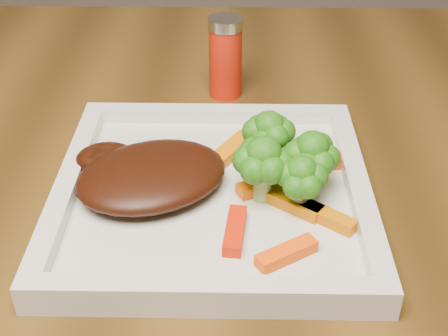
{
  "coord_description": "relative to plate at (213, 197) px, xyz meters",
  "views": [
    {
      "loc": [
        -0.01,
        -0.6,
        1.09
      ],
      "look_at": [
        -0.02,
        -0.16,
        0.79
      ],
      "focal_mm": 50.0,
      "sensor_mm": 36.0,
      "label": 1
    }
  ],
  "objects": [
    {
      "name": "plate",
      "position": [
        0.0,
        0.0,
        0.0
      ],
      "size": [
        0.27,
        0.27,
        0.01
      ],
      "primitive_type": "cube",
      "color": "silver",
      "rests_on": "dining_table"
    },
    {
      "name": "steak",
      "position": [
        -0.05,
        0.0,
        0.02
      ],
      "size": [
        0.17,
        0.15,
        0.03
      ],
      "primitive_type": "ellipsoid",
      "rotation": [
        0.0,
        0.0,
        0.48
      ],
      "color": "#341207",
      "rests_on": "plate"
    },
    {
      "name": "broccoli_0",
      "position": [
        0.05,
        0.04,
        0.04
      ],
      "size": [
        0.06,
        0.06,
        0.07
      ],
      "primitive_type": null,
      "rotation": [
        0.0,
        0.0,
        0.12
      ],
      "color": "#296410",
      "rests_on": "plate"
    },
    {
      "name": "broccoli_1",
      "position": [
        0.08,
        0.0,
        0.04
      ],
      "size": [
        0.07,
        0.07,
        0.06
      ],
      "primitive_type": null,
      "rotation": [
        0.0,
        0.0,
        0.41
      ],
      "color": "#1D7914",
      "rests_on": "plate"
    },
    {
      "name": "broccoli_2",
      "position": [
        0.07,
        -0.02,
        0.04
      ],
      "size": [
        0.05,
        0.05,
        0.06
      ],
      "primitive_type": null,
      "rotation": [
        0.0,
        0.0,
        -0.09
      ],
      "color": "#2B6B11",
      "rests_on": "plate"
    },
    {
      "name": "broccoli_3",
      "position": [
        0.04,
        -0.01,
        0.04
      ],
      "size": [
        0.06,
        0.06,
        0.06
      ],
      "primitive_type": null,
      "rotation": [
        0.0,
        0.0,
        -0.06
      ],
      "color": "#147915",
      "rests_on": "plate"
    },
    {
      "name": "carrot_0",
      "position": [
        0.06,
        -0.08,
        0.01
      ],
      "size": [
        0.05,
        0.04,
        0.01
      ],
      "primitive_type": "cube",
      "rotation": [
        0.0,
        0.0,
        0.57
      ],
      "color": "#FF4C04",
      "rests_on": "plate"
    },
    {
      "name": "carrot_1",
      "position": [
        0.09,
        -0.04,
        0.01
      ],
      "size": [
        0.05,
        0.04,
        0.01
      ],
      "primitive_type": "cube",
      "rotation": [
        0.0,
        0.0,
        -0.66
      ],
      "color": "#C86703",
      "rests_on": "plate"
    },
    {
      "name": "carrot_2",
      "position": [
        0.02,
        -0.06,
        0.01
      ],
      "size": [
        0.02,
        0.05,
        0.01
      ],
      "primitive_type": "cube",
      "rotation": [
        0.0,
        0.0,
        1.47
      ],
      "color": "red",
      "rests_on": "plate"
    },
    {
      "name": "carrot_3",
      "position": [
        0.1,
        0.04,
        0.01
      ],
      "size": [
        0.06,
        0.02,
        0.01
      ],
      "primitive_type": "cube",
      "rotation": [
        0.0,
        0.0,
        0.16
      ],
      "color": "#E14003",
      "rests_on": "plate"
    },
    {
      "name": "carrot_4",
      "position": [
        0.01,
        0.06,
        0.01
      ],
      "size": [
        0.05,
        0.06,
        0.01
      ],
      "primitive_type": "cube",
      "rotation": [
        0.0,
        0.0,
        1.01
      ],
      "color": "orange",
      "rests_on": "plate"
    },
    {
      "name": "carrot_5",
      "position": [
        0.07,
        -0.02,
        0.01
      ],
      "size": [
        0.06,
        0.05,
        0.01
      ],
      "primitive_type": "cube",
      "rotation": [
        0.0,
        0.0,
        -0.64
      ],
      "color": "#CD6A03",
      "rests_on": "plate"
    },
    {
      "name": "carrot_6",
      "position": [
        0.05,
        0.0,
        0.01
      ],
      "size": [
        0.05,
        0.04,
        0.01
      ],
      "primitive_type": "cube",
      "rotation": [
        0.0,
        0.0,
        0.49
      ],
      "color": "#F76304",
      "rests_on": "plate"
    },
    {
      "name": "spice_shaker",
      "position": [
        0.01,
        0.21,
        0.04
      ],
      "size": [
        0.04,
        0.04,
        0.09
      ],
      "primitive_type": "cylinder",
      "rotation": [
        0.0,
        0.0,
        -0.18
      ],
      "color": "red",
      "rests_on": "dining_table"
    }
  ]
}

